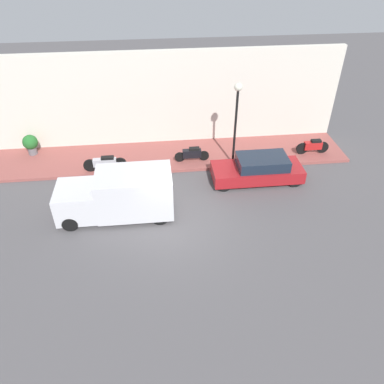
{
  "coord_description": "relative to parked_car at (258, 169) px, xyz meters",
  "views": [
    {
      "loc": [
        -12.08,
        0.69,
        10.64
      ],
      "look_at": [
        1.38,
        -0.76,
        0.6
      ],
      "focal_mm": 35.0,
      "sensor_mm": 36.0,
      "label": 1
    }
  ],
  "objects": [
    {
      "name": "ground_plane",
      "position": [
        -2.86,
        4.19,
        -0.63
      ],
      "size": [
        60.0,
        60.0,
        0.0
      ],
      "primitive_type": "plane",
      "color": "#514F51"
    },
    {
      "name": "sidewalk",
      "position": [
        2.65,
        4.19,
        -0.56
      ],
      "size": [
        3.13,
        19.03,
        0.15
      ],
      "color": "#934C47",
      "rests_on": "ground_plane"
    },
    {
      "name": "building_facade",
      "position": [
        4.37,
        4.19,
        1.98
      ],
      "size": [
        0.3,
        19.03,
        5.22
      ],
      "color": "silver",
      "rests_on": "ground_plane"
    },
    {
      "name": "parked_car",
      "position": [
        0.0,
        0.0,
        0.0
      ],
      "size": [
        1.69,
        4.4,
        1.31
      ],
      "color": "maroon",
      "rests_on": "ground_plane"
    },
    {
      "name": "delivery_van",
      "position": [
        -1.92,
        6.69,
        0.4
      ],
      "size": [
        1.97,
        4.9,
        2.05
      ],
      "color": "silver",
      "rests_on": "ground_plane"
    },
    {
      "name": "motorcycle_black",
      "position": [
        1.91,
        3.06,
        -0.07
      ],
      "size": [
        0.3,
        1.82,
        0.78
      ],
      "color": "black",
      "rests_on": "sidewalk"
    },
    {
      "name": "scooter_silver",
      "position": [
        1.46,
        7.52,
        -0.03
      ],
      "size": [
        0.3,
        2.17,
        0.79
      ],
      "color": "#B7B7BF",
      "rests_on": "sidewalk"
    },
    {
      "name": "motorcycle_red",
      "position": [
        1.99,
        -3.53,
        -0.04
      ],
      "size": [
        0.3,
        1.8,
        0.81
      ],
      "color": "#B21E1E",
      "rests_on": "sidewalk"
    },
    {
      "name": "streetlamp",
      "position": [
        1.45,
        0.97,
        2.62
      ],
      "size": [
        0.4,
        0.4,
        4.33
      ],
      "color": "black",
      "rests_on": "sidewalk"
    },
    {
      "name": "potted_plant",
      "position": [
        3.55,
        11.61,
        0.16
      ],
      "size": [
        0.79,
        0.79,
        1.11
      ],
      "color": "slate",
      "rests_on": "sidewalk"
    }
  ]
}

